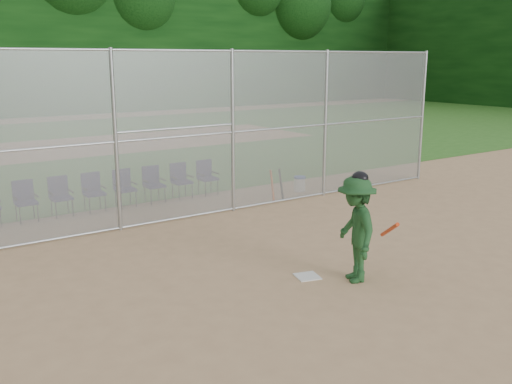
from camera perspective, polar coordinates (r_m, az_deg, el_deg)
ground at (r=10.14m, az=8.05°, el=-8.76°), size 100.00×100.00×0.00m
grass_strip at (r=25.99m, az=-19.61°, el=4.11°), size 100.00×100.00×0.00m
dirt_patch_far at (r=25.99m, az=-19.62°, el=4.12°), size 24.00×24.00×0.00m
backstop_fence at (r=13.62m, az=-5.95°, el=5.97°), size 16.09×0.09×4.00m
treeline at (r=27.71m, az=-21.63°, el=15.90°), size 81.00×60.00×11.00m
home_plate at (r=10.24m, az=5.15°, el=-8.40°), size 0.49×0.49×0.02m
batter_at_plate at (r=9.90m, az=9.94°, el=-3.63°), size 1.17×1.44×1.94m
water_cooler at (r=16.61m, az=4.39°, el=0.83°), size 0.35×0.35×0.44m
spare_bats at (r=15.51m, az=2.07°, el=0.73°), size 0.36×0.25×0.85m
chair_2 at (r=14.49m, az=-22.01°, el=-0.90°), size 0.54×0.52×0.96m
chair_3 at (r=14.67m, az=-18.90°, el=-0.47°), size 0.54×0.52×0.96m
chair_4 at (r=14.90m, az=-15.87°, el=-0.06°), size 0.54×0.52×0.96m
chair_5 at (r=15.16m, az=-12.94°, el=0.34°), size 0.54×0.52×0.96m
chair_6 at (r=15.47m, az=-10.12°, el=0.72°), size 0.54×0.52×0.96m
chair_7 at (r=15.81m, az=-7.41°, el=1.08°), size 0.54×0.52×0.96m
chair_8 at (r=16.19m, az=-4.82°, el=1.43°), size 0.54×0.52×0.96m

